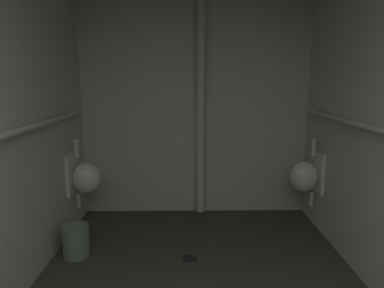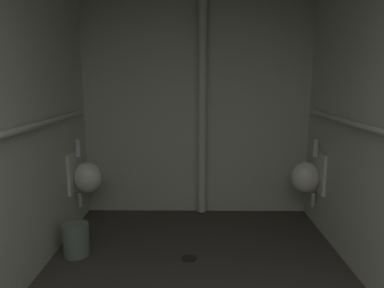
# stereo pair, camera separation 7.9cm
# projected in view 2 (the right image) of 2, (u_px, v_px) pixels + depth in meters

# --- Properties ---
(wall_back) EXTENTS (2.81, 0.06, 2.65)m
(wall_back) POSITION_uv_depth(u_px,v_px,m) (197.00, 105.00, 4.21)
(wall_back) COLOR beige
(wall_back) RESTS_ON ground
(urinal_left_mid) EXTENTS (0.32, 0.30, 0.76)m
(urinal_left_mid) POSITION_uv_depth(u_px,v_px,m) (86.00, 176.00, 3.81)
(urinal_left_mid) COLOR silver
(urinal_right_mid) EXTENTS (0.32, 0.30, 0.76)m
(urinal_right_mid) POSITION_uv_depth(u_px,v_px,m) (307.00, 176.00, 3.81)
(urinal_right_mid) COLOR silver
(standpipe_back_wall) EXTENTS (0.10, 0.10, 2.60)m
(standpipe_back_wall) POSITION_uv_depth(u_px,v_px,m) (202.00, 105.00, 4.10)
(standpipe_back_wall) COLOR beige
(standpipe_back_wall) RESTS_ON ground
(floor_drain) EXTENTS (0.14, 0.14, 0.01)m
(floor_drain) POSITION_uv_depth(u_px,v_px,m) (189.00, 258.00, 3.26)
(floor_drain) COLOR black
(floor_drain) RESTS_ON ground
(waste_bin) EXTENTS (0.24, 0.24, 0.31)m
(waste_bin) POSITION_uv_depth(u_px,v_px,m) (76.00, 240.00, 3.30)
(waste_bin) COLOR slate
(waste_bin) RESTS_ON ground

